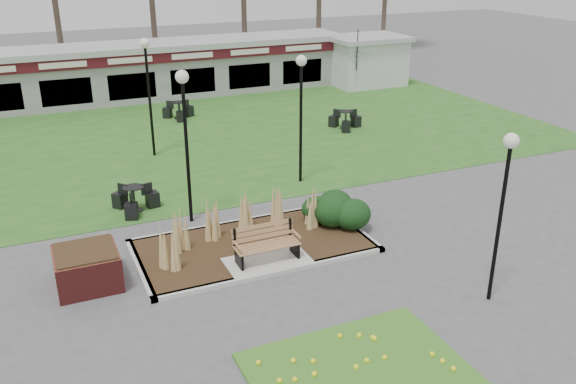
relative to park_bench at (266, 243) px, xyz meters
name	(u,v)px	position (x,y,z in m)	size (l,w,h in m)	color
ground	(270,267)	(0.00, -0.25, -0.59)	(100.00, 100.00, 0.00)	#515154
lawn	(163,140)	(0.00, 11.75, -0.58)	(34.00, 16.00, 0.02)	#27601E
flower_bed	(359,370)	(0.00, -4.85, -0.52)	(4.20, 3.00, 0.16)	#3E6B1E
planting_bed	(293,225)	(1.27, 1.10, -0.22)	(6.75, 3.40, 1.27)	#301D13
park_bench	(266,243)	(0.00, 0.00, 0.00)	(1.70, 0.66, 0.93)	#9B7646
brick_planter	(87,268)	(-4.40, 0.75, -0.11)	(1.50, 1.50, 0.95)	maroon
food_pavilion	(126,72)	(0.00, 19.71, 0.89)	(24.60, 3.40, 2.90)	gray
service_hut	(366,60)	(13.50, 17.75, 0.86)	(4.40, 3.40, 2.83)	silver
lamp_post_near_left	(184,114)	(-1.09, 3.33, 2.75)	(0.38, 0.38, 4.58)	black
lamp_post_near_right	(505,182)	(4.17, -3.75, 2.39)	(0.34, 0.34, 4.09)	black
lamp_post_mid_right	(147,72)	(-0.78, 9.89, 2.74)	(0.38, 0.38, 4.56)	black
lamp_post_far_right	(301,91)	(3.31, 4.98, 2.64)	(0.37, 0.37, 4.43)	black
bistro_set_b	(179,113)	(1.48, 14.78, -0.30)	(1.50, 1.40, 0.80)	black
bistro_set_c	(135,203)	(-2.51, 4.75, -0.30)	(1.43, 1.49, 0.81)	black
bistro_set_d	(345,123)	(7.92, 10.10, -0.30)	(1.37, 1.51, 0.80)	black
patio_umbrella	(357,66)	(11.94, 16.18, 0.90)	(2.44, 2.46, 2.34)	black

